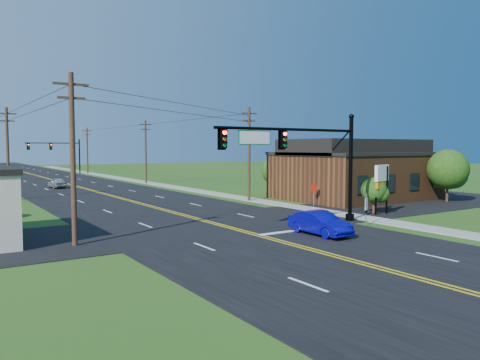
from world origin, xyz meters
TOP-DOWN VIEW (x-y plane):
  - ground at (0.00, 0.00)m, footprint 260.00×260.00m
  - road_main at (0.00, 50.00)m, footprint 16.00×220.00m
  - road_cross at (0.00, 12.00)m, footprint 70.00×10.00m
  - sidewalk at (10.50, 40.00)m, footprint 2.00×160.00m
  - signal_mast_main at (4.34, 8.00)m, footprint 11.30×0.60m
  - signal_mast_far at (4.44, 80.00)m, footprint 10.98×0.60m
  - brick_building at (20.00, 18.00)m, footprint 14.20×11.20m
  - utility_pole_left_a at (-9.50, 10.00)m, footprint 1.80×0.28m
  - utility_pole_left_b at (-9.50, 35.00)m, footprint 1.80×0.28m
  - utility_pole_right_a at (9.80, 22.00)m, footprint 1.80×0.28m
  - utility_pole_right_b at (9.80, 48.00)m, footprint 1.80×0.28m
  - utility_pole_right_c at (9.80, 78.00)m, footprint 1.80×0.28m
  - tree_right_front at (25.00, 11.00)m, footprint 3.80×3.80m
  - tree_right_back at (16.00, 26.00)m, footprint 3.00×3.00m
  - shrub_corner at (13.00, 9.50)m, footprint 2.00×2.00m
  - blue_car at (3.29, 5.17)m, footprint 1.48×4.21m
  - distant_car at (-2.52, 47.03)m, footprint 1.84×3.95m
  - route_sign at (8.18, 5.98)m, footprint 0.50×0.25m
  - stop_sign at (12.21, 15.47)m, footprint 0.67×0.29m
  - pylon_sign at (13.12, 8.87)m, footprint 1.87×0.71m

SIDE VIEW (x-z plane):
  - ground at x=0.00m, z-range 0.00..0.00m
  - road_main at x=0.00m, z-range 0.00..0.04m
  - road_cross at x=0.00m, z-range 0.00..0.04m
  - sidewalk at x=10.50m, z-range 0.00..0.08m
  - distant_car at x=-2.52m, z-range 0.00..1.31m
  - blue_car at x=3.29m, z-range 0.00..1.39m
  - route_sign at x=8.18m, z-range 0.18..2.32m
  - stop_sign at x=12.21m, z-range 0.44..2.43m
  - shrub_corner at x=13.00m, z-range 0.42..3.28m
  - brick_building at x=20.00m, z-range 0.00..4.70m
  - tree_right_back at x=16.00m, z-range 0.55..4.65m
  - pylon_sign at x=13.12m, z-range 0.88..4.71m
  - tree_right_front at x=25.00m, z-range 0.60..5.60m
  - signal_mast_far at x=4.44m, z-range 0.81..8.29m
  - utility_pole_left_a at x=-9.50m, z-range 0.22..9.22m
  - utility_pole_left_b at x=-9.50m, z-range 0.22..9.22m
  - utility_pole_right_a at x=9.80m, z-range 0.22..9.22m
  - utility_pole_right_b at x=9.80m, z-range 0.22..9.22m
  - utility_pole_right_c at x=9.80m, z-range 0.22..9.22m
  - signal_mast_main at x=4.34m, z-range 1.01..8.49m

